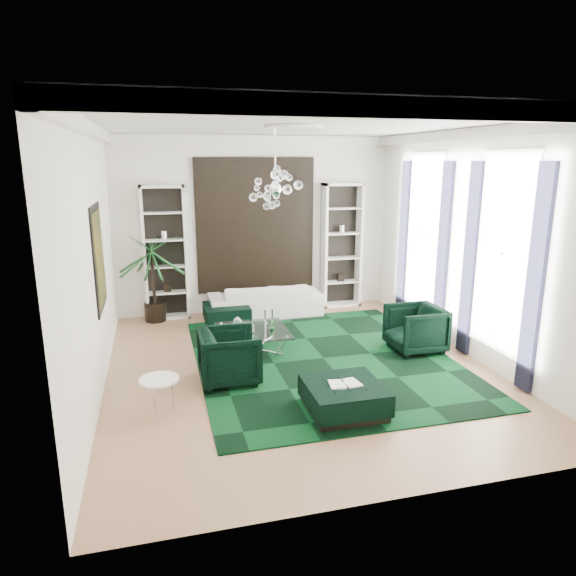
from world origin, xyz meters
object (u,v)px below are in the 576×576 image
object	(u,v)px
sofa	(265,300)
ottoman_front	(344,398)
armchair_right	(415,329)
ottoman_side	(227,315)
palm	(152,265)
coffee_table	(253,341)
armchair_left	(230,356)
side_table	(160,397)

from	to	relation	value
sofa	ottoman_front	bearing A→B (deg)	91.11
armchair_right	ottoman_front	size ratio (longest dim) A/B	0.89
ottoman_side	palm	world-z (taller)	palm
armchair_right	coffee_table	bearing A→B (deg)	-102.86
armchair_right	palm	distance (m)	5.38
coffee_table	palm	bearing A→B (deg)	125.16
armchair_left	coffee_table	size ratio (longest dim) A/B	0.75
coffee_table	palm	xyz separation A→B (m)	(-1.64, 2.33, 0.99)
coffee_table	ottoman_side	size ratio (longest dim) A/B	1.33
sofa	armchair_left	bearing A→B (deg)	68.91
armchair_right	ottoman_front	world-z (taller)	armchair_right
armchair_right	ottoman_front	xyz separation A→B (m)	(-2.02, -1.83, -0.21)
coffee_table	armchair_right	bearing A→B (deg)	-12.86
ottoman_side	side_table	size ratio (longest dim) A/B	1.73
sofa	armchair_right	bearing A→B (deg)	127.48
side_table	armchair_right	bearing A→B (deg)	16.35
coffee_table	ottoman_front	size ratio (longest dim) A/B	1.20
armchair_right	palm	xyz separation A→B (m)	(-4.42, 2.96, 0.79)
ottoman_side	armchair_right	bearing A→B (deg)	-38.33
armchair_left	armchair_right	world-z (taller)	same
armchair_right	armchair_left	bearing A→B (deg)	-81.96
armchair_right	ottoman_side	distance (m)	3.83
ottoman_side	ottoman_front	size ratio (longest dim) A/B	0.90
armchair_left	side_table	distance (m)	1.33
sofa	coffee_table	distance (m)	2.22
side_table	palm	size ratio (longest dim) A/B	0.22
side_table	palm	bearing A→B (deg)	90.36
coffee_table	ottoman_side	world-z (taller)	coffee_table
armchair_right	side_table	size ratio (longest dim) A/B	1.72
sofa	side_table	world-z (taller)	sofa
sofa	palm	size ratio (longest dim) A/B	1.00
sofa	armchair_left	size ratio (longest dim) A/B	2.68
armchair_left	sofa	bearing A→B (deg)	-21.09
armchair_right	ottoman_front	bearing A→B (deg)	-47.75
coffee_table	side_table	world-z (taller)	side_table
ottoman_side	ottoman_front	world-z (taller)	same
ottoman_front	coffee_table	bearing A→B (deg)	107.13
coffee_table	palm	world-z (taller)	palm
sofa	coffee_table	bearing A→B (deg)	72.36
armchair_right	ottoman_front	distance (m)	2.73
sofa	ottoman_front	size ratio (longest dim) A/B	2.39
coffee_table	ottoman_front	xyz separation A→B (m)	(0.76, -2.47, -0.01)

